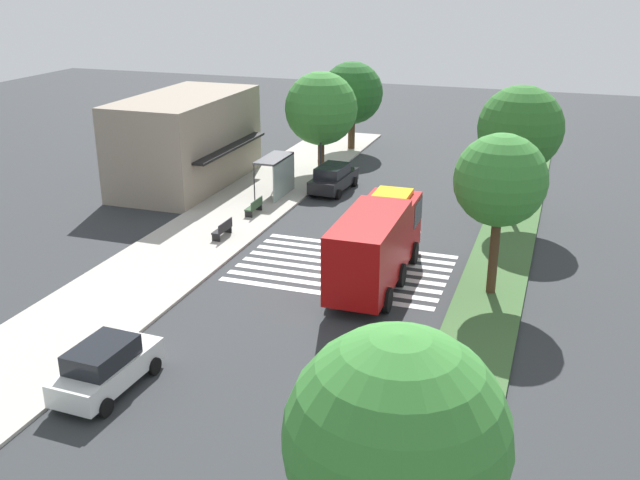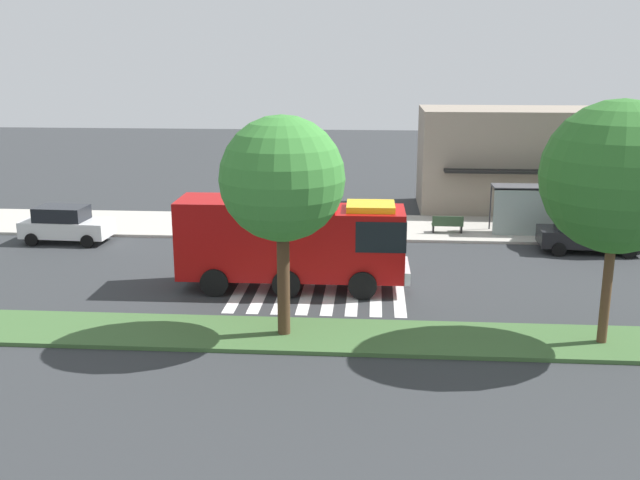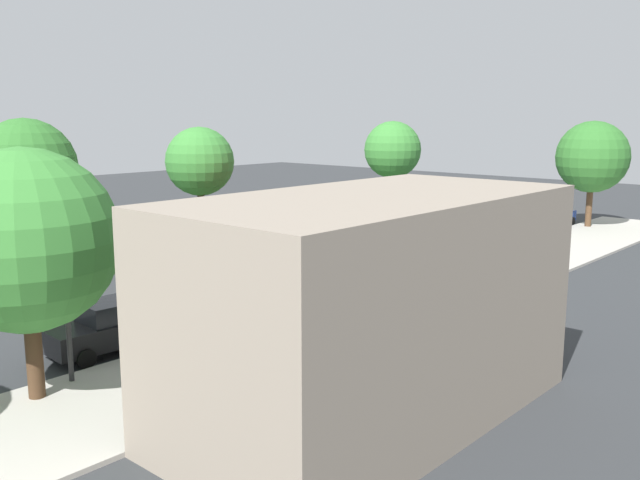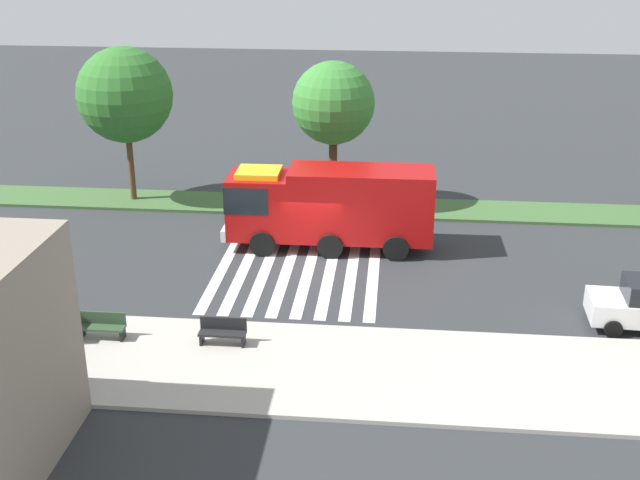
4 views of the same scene
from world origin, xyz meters
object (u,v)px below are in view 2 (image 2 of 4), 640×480
parked_car_east (589,234)px  bus_stop_shelter (528,201)px  median_tree_west (282,179)px  parked_car_mid (66,224)px  bench_near_shelter (447,224)px  fire_truck (297,239)px  median_tree_center (618,177)px  fire_hydrant (91,225)px  bench_west_of_shelter (366,223)px

parked_car_east → bus_stop_shelter: 3.83m
parked_car_east → median_tree_west: (-13.09, -11.71, 4.42)m
parked_car_mid → bench_near_shelter: 19.33m
fire_truck → median_tree_center: 12.21m
bus_stop_shelter → bench_near_shelter: size_ratio=2.19×
median_tree_west → bus_stop_shelter: bearing=53.6°
median_tree_center → fire_hydrant: median_tree_center is taller
bus_stop_shelter → median_tree_center: size_ratio=0.45×
fire_truck → bench_near_shelter: (6.85, 9.27, -1.45)m
bus_stop_shelter → median_tree_west: (-10.75, -14.57, 3.44)m
fire_hydrant → parked_car_east: bearing=-3.9°
parked_car_east → median_tree_west: size_ratio=0.67×
fire_truck → fire_hydrant: size_ratio=13.09×
parked_car_east → median_tree_center: bearing=-100.2°
parked_car_mid → median_tree_west: 17.59m
bench_near_shelter → median_tree_center: (3.59, -14.55, 4.94)m
bus_stop_shelter → fire_hydrant: (-22.53, -1.17, -1.40)m
fire_truck → parked_car_mid: (-12.27, 6.43, -1.12)m
median_tree_center → bench_west_of_shelter: bearing=118.2°
bench_near_shelter → fire_hydrant: 18.56m
fire_truck → fire_hydrant: 14.31m
median_tree_west → fire_hydrant: bearing=131.3°
fire_truck → median_tree_center: (10.45, -5.27, 3.49)m
bench_near_shelter → bench_west_of_shelter: (-4.21, 0.00, 0.00)m
fire_truck → bench_west_of_shelter: bearing=73.5°
bench_near_shelter → fire_truck: bearing=-126.5°
bench_west_of_shelter → bus_stop_shelter: bearing=0.2°
fire_truck → bench_near_shelter: 11.62m
parked_car_mid → median_tree_center: median_tree_center is taller
parked_car_east → fire_hydrant: bearing=179.1°
fire_truck → parked_car_east: bearing=25.4°
median_tree_west → parked_car_east: bearing=41.8°
parked_car_east → fire_hydrant: size_ratio=6.87×
fire_truck → bus_stop_shelter: bearing=40.0°
median_tree_center → parked_car_east: bearing=76.8°
parked_car_mid → parked_car_east: bearing=2.5°
bus_stop_shelter → fire_hydrant: 22.60m
parked_car_east → bench_west_of_shelter: bearing=168.0°
parked_car_mid → fire_hydrant: parked_car_mid is taller
parked_car_mid → bench_west_of_shelter: parked_car_mid is taller
median_tree_west → median_tree_center: bearing=0.0°
parked_car_mid → parked_car_east: 25.46m
median_tree_west → bench_west_of_shelter: bearing=80.1°
parked_car_mid → fire_hydrant: 1.85m
bench_west_of_shelter → median_tree_west: median_tree_west is taller
parked_car_mid → bench_near_shelter: bearing=10.9°
fire_truck → median_tree_west: bearing=-89.5°
fire_truck → fire_hydrant: (-11.68, 8.13, -1.55)m
parked_car_east → parked_car_mid: bearing=-177.0°
parked_car_mid → fire_hydrant: size_ratio=6.27×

